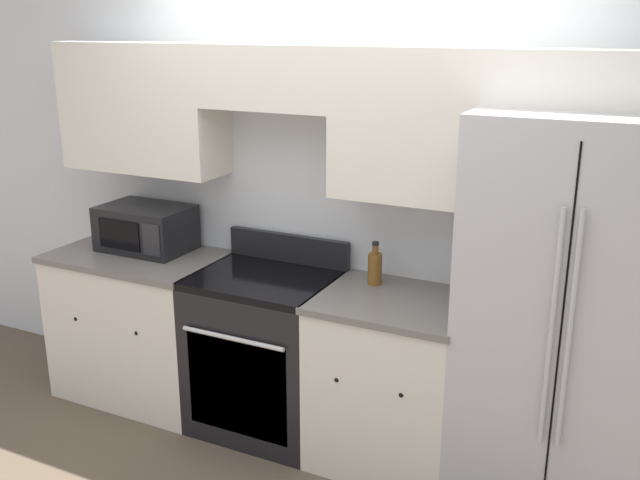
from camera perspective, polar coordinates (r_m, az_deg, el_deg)
The scene contains 8 objects.
ground_plane at distance 3.90m, azimuth -2.11°, elevation -17.79°, with size 12.00×12.00×0.00m, color brown.
wall_back at distance 3.79m, azimuth 2.09°, elevation 5.63°, with size 8.00×0.39×2.60m.
lower_cabinets_left at distance 4.51m, azimuth -14.04°, elevation -6.56°, with size 1.02×0.64×0.91m.
lower_cabinets_right at distance 3.76m, azimuth 5.67°, elevation -11.12°, with size 0.76×0.64×0.91m.
oven_range at distance 4.04m, azimuth -4.36°, elevation -8.89°, with size 0.75×0.65×1.07m.
refrigerator at distance 3.42m, azimuth 19.40°, elevation -6.11°, with size 0.94×0.72×1.87m.
microwave at distance 4.39m, azimuth -13.75°, elevation 0.94°, with size 0.53×0.37×0.27m.
bottle at distance 3.73m, azimuth 4.42°, elevation -2.19°, with size 0.08×0.08×0.23m.
Camera 1 is at (1.53, -2.81, 2.23)m, focal length 40.00 mm.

